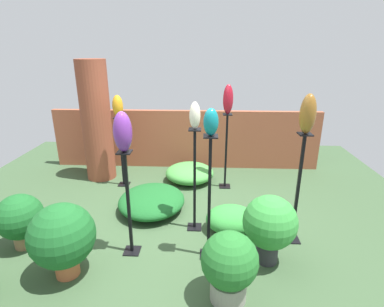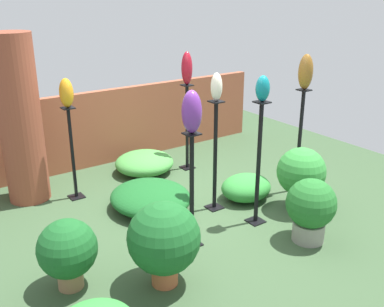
{
  "view_description": "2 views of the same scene",
  "coord_description": "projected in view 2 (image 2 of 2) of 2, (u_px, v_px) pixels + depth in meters",
  "views": [
    {
      "loc": [
        0.43,
        -3.72,
        2.45
      ],
      "look_at": [
        0.25,
        0.03,
        1.12
      ],
      "focal_mm": 28.0,
      "sensor_mm": 36.0,
      "label": 1
    },
    {
      "loc": [
        -3.06,
        -4.24,
        2.78
      ],
      "look_at": [
        -0.03,
        0.07,
        0.82
      ],
      "focal_mm": 42.0,
      "sensor_mm": 36.0,
      "label": 2
    }
  ],
  "objects": [
    {
      "name": "ground_plane",
      "position": [
        197.0,
        214.0,
        5.87
      ],
      "size": [
        8.0,
        8.0,
        0.0
      ],
      "primitive_type": "plane",
      "color": "#385133"
    },
    {
      "name": "brick_wall_back",
      "position": [
        114.0,
        126.0,
        7.48
      ],
      "size": [
        5.6,
        0.12,
        1.23
      ],
      "primitive_type": "cube",
      "color": "#9E5138",
      "rests_on": "ground"
    },
    {
      "name": "brick_pillar",
      "position": [
        20.0,
        120.0,
        5.92
      ],
      "size": [
        0.55,
        0.55,
        2.27
      ],
      "primitive_type": "cylinder",
      "color": "brown",
      "rests_on": "ground"
    },
    {
      "name": "pedestal_ruby",
      "position": [
        187.0,
        131.0,
        7.14
      ],
      "size": [
        0.2,
        0.2,
        1.38
      ],
      "color": "black",
      "rests_on": "ground"
    },
    {
      "name": "pedestal_ivory",
      "position": [
        215.0,
        161.0,
        5.79
      ],
      "size": [
        0.2,
        0.2,
        1.47
      ],
      "color": "black",
      "rests_on": "ground"
    },
    {
      "name": "pedestal_bronze",
      "position": [
        299.0,
        145.0,
        6.32
      ],
      "size": [
        0.2,
        0.2,
        1.49
      ],
      "color": "black",
      "rests_on": "ground"
    },
    {
      "name": "pedestal_violet",
      "position": [
        192.0,
        196.0,
        4.96
      ],
      "size": [
        0.2,
        0.2,
        1.35
      ],
      "color": "black",
      "rests_on": "ground"
    },
    {
      "name": "pedestal_teal",
      "position": [
        258.0,
        169.0,
        5.42
      ],
      "size": [
        0.2,
        0.2,
        1.56
      ],
      "color": "black",
      "rests_on": "ground"
    },
    {
      "name": "pedestal_amber",
      "position": [
        73.0,
        157.0,
        6.13
      ],
      "size": [
        0.2,
        0.2,
        1.3
      ],
      "color": "black",
      "rests_on": "ground"
    },
    {
      "name": "art_vase_ruby",
      "position": [
        187.0,
        68.0,
        6.79
      ],
      "size": [
        0.17,
        0.17,
        0.5
      ],
      "primitive_type": "ellipsoid",
      "color": "maroon",
      "rests_on": "pedestal_ruby"
    },
    {
      "name": "art_vase_ivory",
      "position": [
        217.0,
        87.0,
        5.46
      ],
      "size": [
        0.14,
        0.15,
        0.35
      ],
      "primitive_type": "ellipsoid",
      "color": "beige",
      "rests_on": "pedestal_ivory"
    },
    {
      "name": "art_vase_bronze",
      "position": [
        306.0,
        72.0,
        5.96
      ],
      "size": [
        0.19,
        0.2,
        0.47
      ],
      "primitive_type": "ellipsoid",
      "color": "brown",
      "rests_on": "pedestal_bronze"
    },
    {
      "name": "art_vase_violet",
      "position": [
        192.0,
        112.0,
        4.62
      ],
      "size": [
        0.21,
        0.23,
        0.46
      ],
      "primitive_type": "ellipsoid",
      "color": "#6B2D8C",
      "rests_on": "pedestal_violet"
    },
    {
      "name": "art_vase_teal",
      "position": [
        263.0,
        89.0,
        5.08
      ],
      "size": [
        0.16,
        0.16,
        0.3
      ],
      "primitive_type": "ellipsoid",
      "color": "#0F727A",
      "rests_on": "pedestal_teal"
    },
    {
      "name": "art_vase_amber",
      "position": [
        66.0,
        93.0,
        5.81
      ],
      "size": [
        0.18,
        0.18,
        0.39
      ],
      "primitive_type": "ellipsoid",
      "color": "orange",
      "rests_on": "pedestal_amber"
    },
    {
      "name": "potted_plant_front_right",
      "position": [
        164.0,
        239.0,
        4.32
      ],
      "size": [
        0.72,
        0.72,
        0.88
      ],
      "color": "#B25B38",
      "rests_on": "ground"
    },
    {
      "name": "potted_plant_near_pillar",
      "position": [
        301.0,
        173.0,
        5.83
      ],
      "size": [
        0.64,
        0.64,
        0.85
      ],
      "color": "#2D2D33",
      "rests_on": "ground"
    },
    {
      "name": "potted_plant_mid_left",
      "position": [
        68.0,
        250.0,
        4.3
      ],
      "size": [
        0.58,
        0.58,
        0.73
      ],
      "color": "#936B4C",
      "rests_on": "ground"
    },
    {
      "name": "potted_plant_walkway_edge",
      "position": [
        311.0,
        207.0,
        5.12
      ],
      "size": [
        0.58,
        0.58,
        0.76
      ],
      "color": "gray",
      "rests_on": "ground"
    },
    {
      "name": "foliage_bed_west",
      "position": [
        144.0,
        163.0,
        7.12
      ],
      "size": [
        0.93,
        0.91,
        0.33
      ],
      "primitive_type": "ellipsoid",
      "color": "#479942",
      "rests_on": "ground"
    },
    {
      "name": "foliage_bed_center",
      "position": [
        150.0,
        197.0,
        5.97
      ],
      "size": [
        1.05,
        1.15,
        0.32
      ],
      "primitive_type": "ellipsoid",
      "color": "#195923",
      "rests_on": "ground"
    },
    {
      "name": "foliage_bed_rear",
      "position": [
        246.0,
        188.0,
        6.22
      ],
      "size": [
        0.73,
        0.63,
        0.35
      ],
      "primitive_type": "ellipsoid",
      "color": "#338C38",
      "rests_on": "ground"
    }
  ]
}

